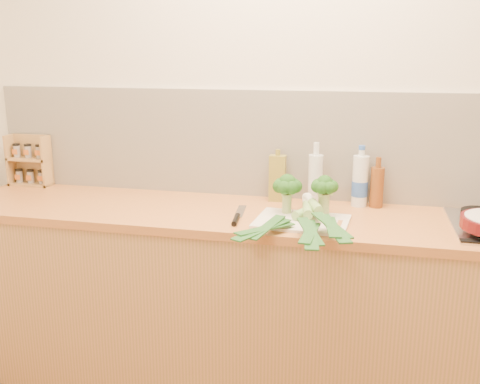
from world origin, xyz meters
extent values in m
plane|color=beige|center=(0.00, 1.50, 1.30)|extent=(3.50, 0.00, 3.50)
cube|color=silver|center=(0.00, 1.49, 1.17)|extent=(3.20, 0.02, 0.54)
cube|color=#B87D4C|center=(0.00, 1.20, 0.43)|extent=(3.20, 0.60, 0.86)
cube|color=#BA6B36|center=(0.00, 1.20, 0.88)|extent=(3.20, 0.62, 0.04)
cube|color=silver|center=(0.10, 1.09, 0.91)|extent=(0.42, 0.32, 0.01)
cylinder|color=#8FA962|center=(0.02, 1.19, 0.96)|extent=(0.04, 0.04, 0.09)
sphere|color=#163C10|center=(0.02, 1.19, 1.05)|extent=(0.08, 0.08, 0.08)
sphere|color=#163C10|center=(0.06, 1.19, 1.04)|extent=(0.06, 0.06, 0.06)
sphere|color=#163C10|center=(0.04, 1.22, 1.04)|extent=(0.06, 0.06, 0.06)
sphere|color=#163C10|center=(0.01, 1.22, 1.04)|extent=(0.06, 0.06, 0.06)
sphere|color=#163C10|center=(-0.01, 1.20, 1.04)|extent=(0.06, 0.06, 0.06)
sphere|color=#163C10|center=(-0.01, 1.17, 1.04)|extent=(0.06, 0.06, 0.06)
sphere|color=#163C10|center=(0.01, 1.15, 1.04)|extent=(0.06, 0.06, 0.06)
sphere|color=#163C10|center=(0.04, 1.16, 1.04)|extent=(0.06, 0.06, 0.06)
cylinder|color=#8FA962|center=(0.19, 1.18, 0.96)|extent=(0.05, 0.05, 0.10)
sphere|color=#163C10|center=(0.19, 1.18, 1.06)|extent=(0.07, 0.07, 0.07)
sphere|color=#163C10|center=(0.22, 1.18, 1.05)|extent=(0.06, 0.06, 0.06)
sphere|color=#163C10|center=(0.21, 1.20, 1.05)|extent=(0.06, 0.06, 0.06)
sphere|color=#163C10|center=(0.18, 1.21, 1.05)|extent=(0.06, 0.06, 0.06)
sphere|color=#163C10|center=(0.16, 1.19, 1.05)|extent=(0.06, 0.06, 0.06)
sphere|color=#163C10|center=(0.16, 1.16, 1.05)|extent=(0.06, 0.06, 0.06)
sphere|color=#163C10|center=(0.18, 1.15, 1.05)|extent=(0.06, 0.06, 0.06)
sphere|color=#163C10|center=(0.21, 1.15, 1.05)|extent=(0.06, 0.06, 0.06)
cylinder|color=white|center=(0.15, 1.23, 0.93)|extent=(0.08, 0.11, 0.04)
cylinder|color=#7CAC56|center=(0.10, 1.13, 0.93)|extent=(0.10, 0.14, 0.04)
cube|color=#1C4619|center=(-0.02, 0.88, 0.93)|extent=(0.22, 0.27, 0.02)
cube|color=#1C4619|center=(-0.03, 0.86, 0.94)|extent=(0.20, 0.33, 0.01)
cube|color=#1C4619|center=(-0.02, 0.89, 0.94)|extent=(0.12, 0.28, 0.02)
cylinder|color=white|center=(0.10, 1.26, 0.95)|extent=(0.06, 0.14, 0.04)
cylinder|color=#7CAC56|center=(0.12, 1.12, 0.95)|extent=(0.06, 0.17, 0.04)
cube|color=#1C4619|center=(0.16, 0.81, 0.95)|extent=(0.06, 0.30, 0.02)
cube|color=#1C4619|center=(0.16, 0.79, 0.95)|extent=(0.09, 0.34, 0.01)
cube|color=#1C4619|center=(0.16, 0.82, 0.96)|extent=(0.13, 0.28, 0.02)
cylinder|color=white|center=(0.12, 1.22, 0.97)|extent=(0.07, 0.11, 0.04)
cylinder|color=#7CAC56|center=(0.16, 1.11, 0.97)|extent=(0.08, 0.13, 0.04)
cube|color=#1C4619|center=(0.24, 0.85, 0.97)|extent=(0.09, 0.30, 0.02)
cube|color=#1C4619|center=(0.25, 0.83, 0.97)|extent=(0.15, 0.34, 0.01)
cube|color=#1C4619|center=(0.24, 0.86, 0.97)|extent=(0.18, 0.27, 0.02)
cube|color=silver|center=(-0.20, 1.19, 0.90)|extent=(0.06, 0.20, 0.00)
cylinder|color=black|center=(-0.18, 1.03, 0.91)|extent=(0.04, 0.13, 0.02)
cube|color=#AC864A|center=(-1.45, 1.47, 1.04)|extent=(0.23, 0.01, 0.28)
cube|color=#AC864A|center=(-1.45, 1.43, 0.91)|extent=(0.23, 0.09, 0.01)
cube|color=#AC864A|center=(-1.45, 1.43, 1.05)|extent=(0.23, 0.09, 0.01)
cube|color=#AC864A|center=(-1.56, 1.43, 1.04)|extent=(0.01, 0.09, 0.28)
cube|color=#AC864A|center=(-1.34, 1.43, 1.04)|extent=(0.01, 0.09, 0.28)
cylinder|color=gray|center=(-1.52, 1.43, 0.95)|extent=(0.04, 0.04, 0.07)
cylinder|color=gray|center=(-1.45, 1.43, 0.95)|extent=(0.04, 0.04, 0.07)
cylinder|color=gray|center=(-1.38, 1.43, 0.95)|extent=(0.04, 0.04, 0.07)
cylinder|color=gray|center=(-1.52, 1.43, 1.09)|extent=(0.04, 0.04, 0.07)
cylinder|color=gray|center=(-1.45, 1.43, 1.09)|extent=(0.04, 0.04, 0.07)
cylinder|color=gray|center=(-1.38, 1.43, 1.09)|extent=(0.04, 0.04, 0.07)
cube|color=olive|center=(-0.06, 1.42, 1.02)|extent=(0.08, 0.05, 0.23)
cylinder|color=olive|center=(-0.06, 1.42, 1.15)|extent=(0.02, 0.02, 0.03)
cylinder|color=silver|center=(0.13, 1.39, 1.02)|extent=(0.07, 0.07, 0.25)
cylinder|color=silver|center=(0.13, 1.39, 1.18)|extent=(0.03, 0.03, 0.06)
cylinder|color=brown|center=(0.42, 1.42, 1.00)|extent=(0.06, 0.06, 0.19)
cylinder|color=brown|center=(0.42, 1.42, 1.12)|extent=(0.03, 0.03, 0.05)
cylinder|color=silver|center=(0.34, 1.42, 1.02)|extent=(0.08, 0.08, 0.24)
cylinder|color=silver|center=(0.34, 1.42, 1.16)|extent=(0.03, 0.03, 0.03)
cylinder|color=#2F58B3|center=(0.34, 1.42, 0.99)|extent=(0.08, 0.08, 0.07)
camera|label=1|loc=(0.33, -1.13, 1.62)|focal=40.00mm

